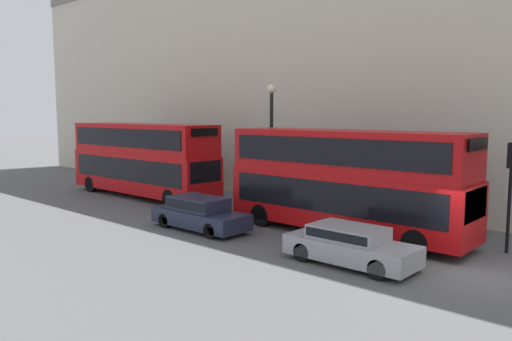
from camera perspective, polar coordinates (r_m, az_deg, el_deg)
ground_plane at (r=17.41m, az=23.22°, el=-10.67°), size 200.00×200.00×0.00m
bus_leading at (r=20.68m, az=10.17°, el=-0.81°), size 2.59×10.38×4.31m
bus_second_in_queue at (r=30.46m, az=-12.88°, el=1.54°), size 2.59×11.22×4.37m
car_dark_sedan at (r=16.95m, az=10.67°, el=-8.27°), size 1.75×4.40×1.29m
car_hatchback at (r=21.65m, az=-6.48°, el=-4.78°), size 1.75×4.60×1.42m
traffic_light at (r=19.79m, az=27.18°, el=-0.38°), size 0.30×0.36×3.97m
street_lamp at (r=25.44m, az=1.78°, el=4.27°), size 0.44×0.44×6.43m
pedestrian at (r=28.08m, az=-1.91°, el=-1.91°), size 0.36×0.36×1.84m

